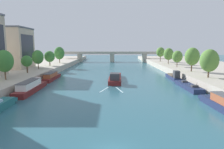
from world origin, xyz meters
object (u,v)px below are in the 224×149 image
at_px(tree_right_by_lamp, 177,57).
at_px(tree_right_third, 168,54).
at_px(moored_boat_left_downstream, 30,87).
at_px(tree_right_end_of_row, 192,57).
at_px(barge_midriver, 115,78).
at_px(tree_left_midway, 49,57).
at_px(tree_right_far, 209,61).
at_px(tree_left_nearest, 4,61).
at_px(moored_boat_right_near, 173,76).
at_px(tree_left_far, 38,57).
at_px(tree_left_end_of_row, 59,53).
at_px(tree_left_by_lamp, 26,61).
at_px(moored_boat_right_far, 188,86).
at_px(moored_boat_left_gap_after, 51,77).
at_px(bridge_far, 112,55).
at_px(tree_right_second, 160,52).

distance_m(tree_right_by_lamp, tree_right_third, 11.79).
height_order(moored_boat_left_downstream, tree_right_end_of_row, tree_right_end_of_row).
bearing_deg(barge_midriver, tree_left_midway, 140.07).
bearing_deg(tree_right_by_lamp, tree_right_far, -90.90).
xyz_separation_m(tree_left_nearest, tree_right_far, (50.86, 3.22, -0.13)).
relative_size(moored_boat_right_near, tree_left_far, 1.73).
bearing_deg(tree_right_third, tree_left_end_of_row, 174.01).
relative_size(barge_midriver, tree_left_by_lamp, 3.33).
distance_m(moored_boat_right_far, tree_left_far, 49.70).
distance_m(moored_boat_left_gap_after, tree_right_far, 45.10).
distance_m(tree_left_midway, tree_left_end_of_row, 13.14).
height_order(tree_left_midway, tree_right_third, tree_right_third).
bearing_deg(tree_left_midway, moored_boat_right_near, -23.74).
relative_size(moored_boat_left_downstream, tree_left_far, 2.23).
relative_size(moored_boat_left_downstream, tree_right_by_lamp, 2.37).
distance_m(moored_boat_left_downstream, bridge_far, 84.90).
bearing_deg(tree_left_by_lamp, tree_right_third, 29.37).
bearing_deg(tree_right_end_of_row, moored_boat_left_gap_after, -176.73).
xyz_separation_m(barge_midriver, tree_right_by_lamp, (24.45, 18.17, 5.30)).
xyz_separation_m(moored_boat_right_far, tree_right_end_of_row, (6.63, 14.81, 6.45)).
height_order(barge_midriver, tree_left_midway, tree_left_midway).
height_order(tree_left_end_of_row, bridge_far, tree_left_end_of_row).
relative_size(tree_left_end_of_row, tree_right_third, 1.07).
bearing_deg(tree_left_midway, tree_left_by_lamp, -90.74).
distance_m(moored_boat_right_far, tree_left_midway, 55.30).
height_order(barge_midriver, tree_right_far, tree_right_far).
bearing_deg(moored_boat_right_near, tree_right_second, 82.01).
bearing_deg(tree_right_by_lamp, tree_left_by_lamp, -161.62).
bearing_deg(tree_left_far, barge_midriver, -21.30).
bearing_deg(moored_boat_right_near, tree_left_nearest, -163.48).
height_order(moored_boat_right_near, bridge_far, bridge_far).
xyz_separation_m(moored_boat_right_far, tree_right_third, (6.56, 40.48, 6.09)).
relative_size(moored_boat_left_downstream, tree_left_midway, 2.46).
xyz_separation_m(moored_boat_left_gap_after, tree_right_by_lamp, (44.14, 16.42, 5.24)).
bearing_deg(moored_boat_right_near, tree_right_far, -60.30).
bearing_deg(bridge_far, moored_boat_left_gap_after, -105.74).
xyz_separation_m(moored_boat_left_downstream, tree_left_end_of_row, (-6.44, 49.43, 5.76)).
xyz_separation_m(tree_right_third, tree_right_second, (-0.53, 12.57, 0.48)).
xyz_separation_m(moored_boat_left_gap_after, tree_right_far, (43.73, -9.43, 5.67)).
xyz_separation_m(moored_boat_left_gap_after, tree_right_end_of_row, (44.18, 2.53, 6.05)).
relative_size(tree_right_end_of_row, tree_right_second, 1.03).
height_order(moored_boat_left_gap_after, tree_right_end_of_row, tree_right_end_of_row).
relative_size(moored_boat_right_far, tree_left_nearest, 1.81).
relative_size(moored_boat_left_downstream, bridge_far, 0.23).
relative_size(tree_left_far, tree_right_end_of_row, 0.88).
distance_m(moored_boat_left_gap_after, tree_left_nearest, 15.63).
distance_m(moored_boat_left_gap_after, tree_left_end_of_row, 34.56).
bearing_deg(moored_boat_right_far, tree_right_end_of_row, 65.88).
bearing_deg(tree_left_by_lamp, moored_boat_right_far, -14.73).
bearing_deg(moored_boat_right_far, tree_right_far, 24.81).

